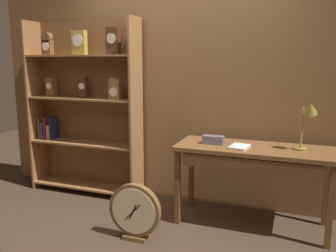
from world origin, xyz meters
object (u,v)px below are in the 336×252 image
at_px(desk_lamp, 308,115).
at_px(open_repair_manual, 239,147).
at_px(toolbox_small, 213,140).
at_px(bookshelf, 85,107).
at_px(round_clock_large, 135,212).
at_px(workbench, 253,157).

bearing_deg(desk_lamp, open_repair_manual, -169.99).
distance_m(desk_lamp, toolbox_small, 0.91).
bearing_deg(bookshelf, desk_lamp, -5.24).
relative_size(open_repair_manual, round_clock_large, 0.41).
distance_m(workbench, desk_lamp, 0.63).
bearing_deg(open_repair_manual, bookshelf, 178.94).
bearing_deg(round_clock_large, bookshelf, 140.20).
bearing_deg(toolbox_small, workbench, -1.37).
height_order(workbench, round_clock_large, workbench).
bearing_deg(desk_lamp, bookshelf, 174.76).
height_order(toolbox_small, round_clock_large, toolbox_small).
distance_m(toolbox_small, round_clock_large, 1.04).
xyz_separation_m(open_repair_manual, round_clock_large, (-0.83, -0.58, -0.54)).
bearing_deg(open_repair_manual, desk_lamp, 18.81).
bearing_deg(workbench, round_clock_large, -145.13).
bearing_deg(round_clock_large, toolbox_small, 50.48).
xyz_separation_m(workbench, round_clock_large, (-0.95, -0.66, -0.43)).
height_order(workbench, toolbox_small, toolbox_small).
bearing_deg(toolbox_small, desk_lamp, 1.11).
bearing_deg(open_repair_manual, toolbox_small, 171.16).
xyz_separation_m(desk_lamp, toolbox_small, (-0.86, -0.02, -0.29)).
relative_size(bookshelf, workbench, 1.41).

